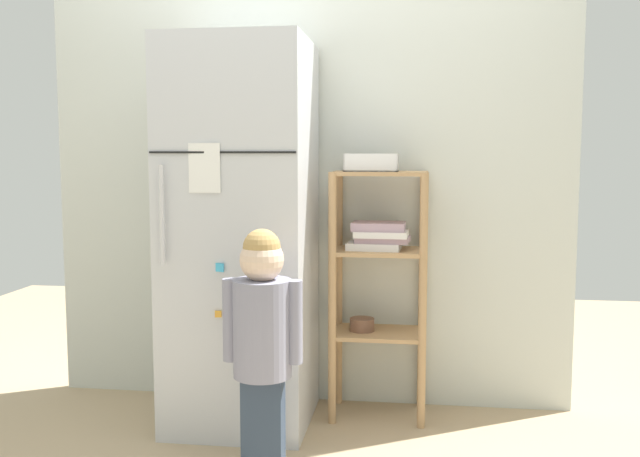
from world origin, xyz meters
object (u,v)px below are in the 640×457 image
child_standing (263,328)px  fruit_bin (374,164)px  refrigerator (241,235)px  pantry_shelf_unit (378,265)px

child_standing → fruit_bin: fruit_bin is taller
child_standing → refrigerator: bearing=111.8°
refrigerator → child_standing: refrigerator is taller
refrigerator → pantry_shelf_unit: refrigerator is taller
refrigerator → child_standing: bearing=-68.2°
pantry_shelf_unit → fruit_bin: 0.46m
fruit_bin → refrigerator: bearing=-164.8°
refrigerator → pantry_shelf_unit: (0.60, 0.15, -0.15)m
refrigerator → fruit_bin: (0.58, 0.16, 0.31)m
refrigerator → fruit_bin: refrigerator is taller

